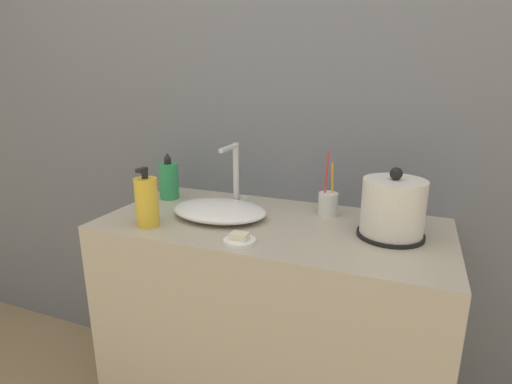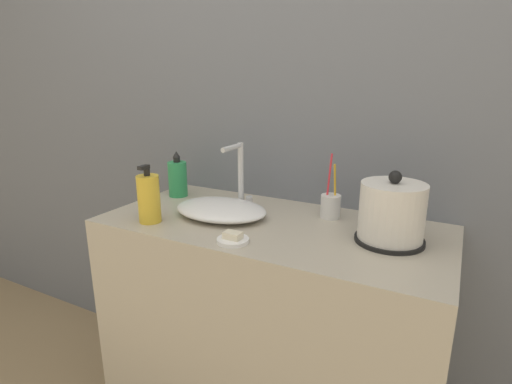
{
  "view_description": "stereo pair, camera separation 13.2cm",
  "coord_description": "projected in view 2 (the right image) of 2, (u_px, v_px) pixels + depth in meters",
  "views": [
    {
      "loc": [
        0.42,
        -0.91,
        1.34
      ],
      "look_at": [
        -0.05,
        0.27,
        0.98
      ],
      "focal_mm": 28.0,
      "sensor_mm": 36.0,
      "label": 1
    },
    {
      "loc": [
        0.54,
        -0.85,
        1.34
      ],
      "look_at": [
        -0.05,
        0.27,
        0.98
      ],
      "focal_mm": 28.0,
      "sensor_mm": 36.0,
      "label": 2
    }
  ],
  "objects": [
    {
      "name": "shampoo_bottle",
      "position": [
        178.0,
        178.0,
        1.61
      ],
      "size": [
        0.08,
        0.08,
        0.18
      ],
      "color": "#2D9956",
      "rests_on": "vanity_counter"
    },
    {
      "name": "lotion_bottle",
      "position": [
        149.0,
        198.0,
        1.32
      ],
      "size": [
        0.07,
        0.07,
        0.19
      ],
      "color": "gold",
      "rests_on": "vanity_counter"
    },
    {
      "name": "sink_basin",
      "position": [
        221.0,
        209.0,
        1.38
      ],
      "size": [
        0.33,
        0.24,
        0.05
      ],
      "color": "white",
      "rests_on": "vanity_counter"
    },
    {
      "name": "vanity_counter",
      "position": [
        269.0,
        337.0,
        1.44
      ],
      "size": [
        1.14,
        0.54,
        0.88
      ],
      "color": "#B7AD99",
      "rests_on": "ground_plane"
    },
    {
      "name": "electric_kettle",
      "position": [
        392.0,
        215.0,
        1.15
      ],
      "size": [
        0.2,
        0.2,
        0.21
      ],
      "color": "black",
      "rests_on": "vanity_counter"
    },
    {
      "name": "toothbrush_cup",
      "position": [
        331.0,
        205.0,
        1.36
      ],
      "size": [
        0.07,
        0.07,
        0.22
      ],
      "color": "silver",
      "rests_on": "vanity_counter"
    },
    {
      "name": "faucet",
      "position": [
        240.0,
        173.0,
        1.46
      ],
      "size": [
        0.06,
        0.13,
        0.24
      ],
      "color": "silver",
      "rests_on": "vanity_counter"
    },
    {
      "name": "wall_back",
      "position": [
        306.0,
        90.0,
        1.45
      ],
      "size": [
        6.0,
        0.04,
        2.6
      ],
      "color": "slate",
      "rests_on": "ground_plane"
    },
    {
      "name": "soap_dish",
      "position": [
        233.0,
        239.0,
        1.17
      ],
      "size": [
        0.09,
        0.09,
        0.03
      ],
      "color": "white",
      "rests_on": "vanity_counter"
    }
  ]
}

